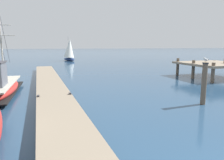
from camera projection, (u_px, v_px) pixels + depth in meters
floating_dock at (49, 82)px, 15.19m from camera, size 2.44×23.74×0.53m
pier_platform at (214, 64)px, 19.77m from camera, size 5.50×5.64×1.85m
mooring_piling at (204, 83)px, 10.66m from camera, size 0.30×0.30×2.18m
perched_seagull at (206, 60)px, 10.46m from camera, size 0.17×0.38×0.26m
distant_sailboat at (69, 50)px, 41.06m from camera, size 2.90×4.12×4.80m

